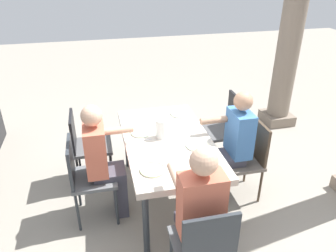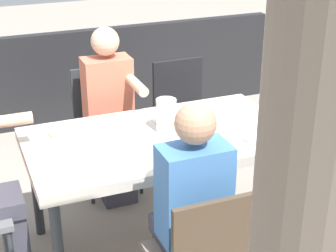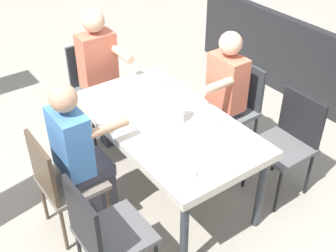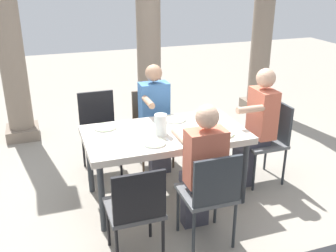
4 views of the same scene
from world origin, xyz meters
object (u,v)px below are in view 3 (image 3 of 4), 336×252
at_px(chair_mid_south, 235,104).
at_px(diner_man_white, 81,153).
at_px(plate_0, 180,171).
at_px(plate_1, 206,120).
at_px(plate_2, 124,118).
at_px(water_pitcher, 176,112).
at_px(chair_west_north, 103,232).
at_px(dining_table, 166,127).
at_px(diner_guest_third, 221,97).
at_px(chair_head_east, 95,83).
at_px(diner_woman_green, 102,74).
at_px(chair_west_south, 288,139).
at_px(plate_3, 156,83).
at_px(chair_mid_north, 61,180).

bearing_deg(chair_mid_south, diner_man_white, 90.11).
height_order(plate_0, plate_1, same).
bearing_deg(plate_2, diner_man_white, 101.71).
bearing_deg(water_pitcher, chair_west_north, 117.10).
relative_size(dining_table, diner_guest_third, 1.27).
relative_size(chair_head_east, diner_woman_green, 0.70).
height_order(diner_guest_third, plate_1, diner_guest_third).
bearing_deg(chair_west_south, chair_mid_south, -0.07).
height_order(dining_table, diner_guest_third, diner_guest_third).
relative_size(diner_man_white, water_pitcher, 6.11).
relative_size(diner_guest_third, plate_0, 5.40).
relative_size(diner_man_white, plate_3, 5.46).
distance_m(chair_west_north, water_pitcher, 1.08).
distance_m(chair_west_south, diner_woman_green, 1.82).
xyz_separation_m(chair_mid_north, chair_head_east, (1.11, -0.87, 0.02)).
xyz_separation_m(chair_west_north, chair_mid_south, (0.65, -1.73, -0.01)).
bearing_deg(chair_head_east, plate_2, 166.00).
height_order(chair_head_east, diner_man_white, diner_man_white).
height_order(chair_west_north, plate_1, chair_west_north).
bearing_deg(diner_man_white, plate_1, -107.82).
height_order(chair_west_north, diner_woman_green, diner_woman_green).
relative_size(chair_mid_south, diner_man_white, 0.72).
height_order(chair_mid_south, plate_2, chair_mid_south).
distance_m(chair_mid_north, water_pitcher, 1.00).
xyz_separation_m(chair_mid_south, diner_woman_green, (0.94, 0.86, 0.17)).
bearing_deg(chair_mid_north, water_pitcher, -100.86).
bearing_deg(diner_woman_green, plate_0, 170.01).
relative_size(diner_woman_green, plate_3, 5.69).
distance_m(chair_west_south, diner_guest_third, 0.69).
height_order(dining_table, diner_woman_green, diner_woman_green).
height_order(dining_table, plate_2, plate_2).
xyz_separation_m(dining_table, chair_west_south, (-0.53, -0.86, -0.17)).
bearing_deg(water_pitcher, plate_1, -122.48).
height_order(plate_0, water_pitcher, water_pitcher).
bearing_deg(chair_west_north, water_pitcher, -62.90).
xyz_separation_m(chair_west_south, plate_2, (0.73, 1.12, 0.24)).
xyz_separation_m(plate_2, water_pitcher, (-0.26, -0.31, 0.08)).
xyz_separation_m(dining_table, chair_west_north, (-0.53, 0.87, -0.15)).
bearing_deg(diner_woman_green, dining_table, 179.84).
relative_size(chair_west_south, plate_2, 3.86).
bearing_deg(chair_head_east, plate_1, -169.87).
distance_m(diner_woman_green, water_pitcher, 1.13).
bearing_deg(chair_mid_north, diner_man_white, -90.96).
height_order(plate_2, water_pitcher, water_pitcher).
bearing_deg(diner_guest_third, plate_1, 125.53).
relative_size(plate_0, plate_3, 1.01).
distance_m(chair_head_east, diner_woman_green, 0.25).
bearing_deg(diner_guest_third, chair_west_south, -163.70).
bearing_deg(chair_west_south, dining_table, 58.33).
distance_m(diner_man_white, water_pitcher, 0.78).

